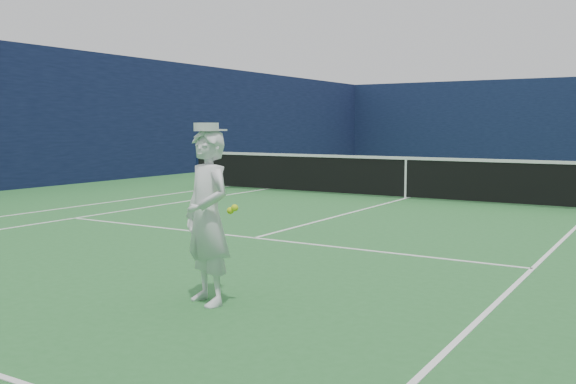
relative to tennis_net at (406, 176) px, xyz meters
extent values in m
plane|color=#286A2F|center=(0.00, 0.00, -0.55)|extent=(80.00, 80.00, 0.00)
cube|color=white|center=(0.00, 11.88, -0.55)|extent=(11.03, 0.06, 0.01)
cube|color=white|center=(-5.49, 0.00, -0.55)|extent=(0.06, 23.83, 0.01)
cube|color=white|center=(-4.12, 0.00, -0.55)|extent=(0.06, 23.77, 0.01)
cube|color=white|center=(0.00, 6.40, -0.55)|extent=(8.23, 0.06, 0.01)
cube|color=white|center=(0.00, -6.40, -0.55)|extent=(8.23, 0.06, 0.01)
cube|color=white|center=(0.00, 0.00, -0.55)|extent=(0.06, 12.80, 0.01)
cube|color=white|center=(0.00, 11.73, -0.55)|extent=(0.06, 0.30, 0.01)
cube|color=#0E1736|center=(0.00, 18.00, 1.45)|extent=(20.12, 0.12, 4.00)
cube|color=#0F1639|center=(-10.00, 0.00, 1.45)|extent=(0.12, 36.12, 4.00)
cylinder|color=#141E4C|center=(-6.40, 0.00, -0.02)|extent=(0.09, 0.09, 1.07)
cube|color=black|center=(0.00, 0.00, -0.05)|extent=(12.79, 0.02, 0.92)
cube|color=white|center=(0.00, 0.00, 0.42)|extent=(12.79, 0.04, 0.07)
cube|color=white|center=(0.00, 0.00, -0.08)|extent=(0.05, 0.03, 0.94)
imported|color=white|center=(1.69, -9.66, 0.30)|extent=(0.73, 0.61, 1.71)
cylinder|color=white|center=(1.69, -9.66, 1.17)|extent=(0.24, 0.24, 0.08)
cube|color=white|center=(1.74, -9.54, 1.14)|extent=(0.20, 0.16, 0.02)
cylinder|color=navy|center=(1.46, -9.49, 0.32)|extent=(0.06, 0.10, 0.22)
cube|color=#1D26A0|center=(1.46, -9.43, 0.14)|extent=(0.03, 0.03, 0.14)
torus|color=#1D26A0|center=(1.50, -9.38, -0.06)|extent=(0.31, 0.20, 0.29)
cube|color=beige|center=(1.50, -9.38, -0.06)|extent=(0.21, 0.08, 0.30)
sphere|color=#DFF51B|center=(1.97, -9.66, 0.38)|extent=(0.07, 0.07, 0.07)
sphere|color=#DFF51B|center=(2.02, -9.66, 0.41)|extent=(0.07, 0.07, 0.07)
camera|label=1|loc=(5.58, -14.50, 1.18)|focal=40.00mm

